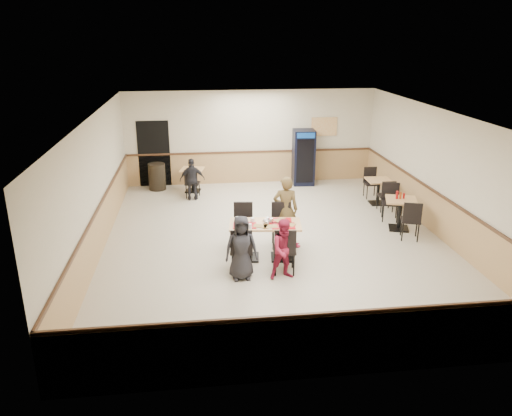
{
  "coord_description": "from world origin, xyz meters",
  "views": [
    {
      "loc": [
        -1.79,
        -10.79,
        4.7
      ],
      "look_at": [
        -0.51,
        -0.5,
        1.03
      ],
      "focal_mm": 35.0,
      "sensor_mm": 36.0,
      "label": 1
    }
  ],
  "objects": [
    {
      "name": "side_table_far_chair_south",
      "position": [
        3.38,
        1.76,
        0.46
      ],
      "size": [
        0.44,
        0.44,
        0.92
      ],
      "primitive_type": null,
      "rotation": [
        0.0,
        0.0,
        3.11
      ],
      "color": "black",
      "rests_on": "ground"
    },
    {
      "name": "side_table_near",
      "position": [
        3.23,
        0.38,
        0.53
      ],
      "size": [
        0.93,
        0.93,
        0.79
      ],
      "rotation": [
        0.0,
        0.0,
        -0.31
      ],
      "color": "black",
      "rests_on": "ground"
    },
    {
      "name": "diner_woman_left",
      "position": [
        -0.97,
        -1.78,
        0.66
      ],
      "size": [
        0.66,
        0.44,
        1.33
      ],
      "primitive_type": "imported",
      "rotation": [
        0.0,
        0.0,
        0.03
      ],
      "color": "black",
      "rests_on": "ground"
    },
    {
      "name": "side_table_near_chair_north",
      "position": [
        3.23,
        1.02,
        0.5
      ],
      "size": [
        0.58,
        0.58,
        1.0
      ],
      "primitive_type": null,
      "rotation": [
        0.0,
        0.0,
        -0.31
      ],
      "color": "black",
      "rests_on": "ground"
    },
    {
      "name": "ground",
      "position": [
        0.0,
        0.0,
        0.0
      ],
      "size": [
        10.0,
        10.0,
        0.0
      ],
      "primitive_type": "plane",
      "color": "beige",
      "rests_on": "ground"
    },
    {
      "name": "back_table",
      "position": [
        -1.91,
        4.2,
        0.48
      ],
      "size": [
        0.8,
        0.8,
        0.72
      ],
      "rotation": [
        0.0,
        0.0,
        -0.21
      ],
      "color": "black",
      "rests_on": "ground"
    },
    {
      "name": "side_table_far",
      "position": [
        3.38,
        2.35,
        0.48
      ],
      "size": [
        0.7,
        0.7,
        0.73
      ],
      "rotation": [
        0.0,
        0.0,
        -0.04
      ],
      "color": "black",
      "rests_on": "ground"
    },
    {
      "name": "room_shell",
      "position": [
        1.78,
        2.55,
        0.58
      ],
      "size": [
        10.0,
        10.0,
        10.0
      ],
      "color": "silver",
      "rests_on": "ground"
    },
    {
      "name": "diner_woman_right",
      "position": [
        -0.1,
        -1.88,
        0.63
      ],
      "size": [
        0.67,
        0.55,
        1.26
      ],
      "primitive_type": "imported",
      "rotation": [
        0.0,
        0.0,
        0.13
      ],
      "color": "maroon",
      "rests_on": "ground"
    },
    {
      "name": "side_table_near_chair_south",
      "position": [
        3.23,
        -0.25,
        0.5
      ],
      "size": [
        0.58,
        0.58,
        1.0
      ],
      "primitive_type": null,
      "rotation": [
        0.0,
        0.0,
        2.83
      ],
      "color": "black",
      "rests_on": "ground"
    },
    {
      "name": "tabletop_clutter",
      "position": [
        -0.37,
        -0.98,
        0.84
      ],
      "size": [
        1.36,
        0.72,
        0.12
      ],
      "rotation": [
        0.0,
        0.0,
        -0.12
      ],
      "color": "red",
      "rests_on": "main_table"
    },
    {
      "name": "diner_man_opposite",
      "position": [
        0.24,
        -0.05,
        0.8
      ],
      "size": [
        0.64,
        0.47,
        1.6
      ],
      "primitive_type": "imported",
      "rotation": [
        0.0,
        0.0,
        2.98
      ],
      "color": "brown",
      "rests_on": "ground"
    },
    {
      "name": "pepsi_cooler",
      "position": [
        1.66,
        4.59,
        0.89
      ],
      "size": [
        0.71,
        0.71,
        1.78
      ],
      "rotation": [
        0.0,
        0.0,
        -0.05
      ],
      "color": "black",
      "rests_on": "ground"
    },
    {
      "name": "trash_bin",
      "position": [
        -3.02,
        4.55,
        0.42
      ],
      "size": [
        0.53,
        0.53,
        0.83
      ],
      "primitive_type": "cylinder",
      "color": "black",
      "rests_on": "ground"
    },
    {
      "name": "main_table",
      "position": [
        -0.37,
        -0.91,
        0.55
      ],
      "size": [
        1.61,
        0.94,
        0.82
      ],
      "rotation": [
        0.0,
        0.0,
        -0.12
      ],
      "color": "black",
      "rests_on": "ground"
    },
    {
      "name": "main_chairs",
      "position": [
        -0.42,
        -0.91,
        0.52
      ],
      "size": [
        1.56,
        1.94,
        1.04
      ],
      "rotation": [
        0.0,
        0.0,
        -0.12
      ],
      "color": "black",
      "rests_on": "ground"
    },
    {
      "name": "back_table_chair_lone",
      "position": [
        -1.91,
        3.62,
        0.46
      ],
      "size": [
        0.51,
        0.51,
        0.92
      ],
      "primitive_type": null,
      "rotation": [
        0.0,
        0.0,
        2.93
      ],
      "color": "black",
      "rests_on": "ground"
    },
    {
      "name": "side_table_far_chair_north",
      "position": [
        3.38,
        2.93,
        0.46
      ],
      "size": [
        0.44,
        0.44,
        0.92
      ],
      "primitive_type": null,
      "rotation": [
        0.0,
        0.0,
        -0.04
      ],
      "color": "black",
      "rests_on": "ground"
    },
    {
      "name": "lone_diner",
      "position": [
        -1.91,
        3.38,
        0.62
      ],
      "size": [
        0.74,
        0.33,
        1.25
      ],
      "primitive_type": "imported",
      "rotation": [
        0.0,
        0.0,
        3.18
      ],
      "color": "black",
      "rests_on": "ground"
    },
    {
      "name": "condiment_caddy",
      "position": [
        3.2,
        0.43,
        0.88
      ],
      "size": [
        0.23,
        0.06,
        0.2
      ],
      "color": "#AC0C0C",
      "rests_on": "side_table_near"
    }
  ]
}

